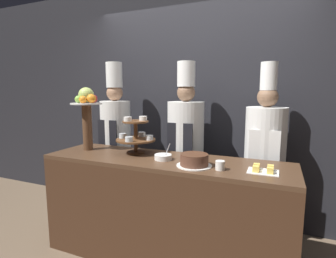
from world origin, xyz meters
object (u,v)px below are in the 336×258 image
at_px(chef_center_right, 265,151).
at_px(chef_center_left, 185,141).
at_px(cake_square_tray, 263,170).
at_px(chef_left, 116,134).
at_px(cup_white, 220,165).
at_px(serving_bowl_near, 163,157).
at_px(tiered_stand, 136,135).
at_px(cake_round, 194,160).
at_px(fruit_pedestal, 87,109).

bearing_deg(chef_center_right, chef_center_left, -180.00).
height_order(cake_square_tray, chef_left, chef_left).
distance_m(cup_white, serving_bowl_near, 0.53).
bearing_deg(tiered_stand, cake_square_tray, -7.50).
bearing_deg(chef_center_right, cake_square_tray, -88.21).
distance_m(cake_round, chef_center_right, 0.85).
height_order(chef_left, chef_center_left, chef_left).
bearing_deg(chef_center_right, cup_white, -111.35).
xyz_separation_m(tiered_stand, cake_round, (0.64, -0.20, -0.13)).
xyz_separation_m(cake_square_tray, chef_left, (-1.71, 0.65, 0.05)).
distance_m(tiered_stand, fruit_pedestal, 0.59).
bearing_deg(fruit_pedestal, cake_round, -8.02).
bearing_deg(serving_bowl_near, fruit_pedestal, 174.73).
xyz_separation_m(cake_round, chef_center_left, (-0.32, 0.70, 0.01)).
relative_size(tiered_stand, cup_white, 5.27).
bearing_deg(cake_square_tray, chef_center_left, 141.89).
bearing_deg(chef_left, chef_center_right, -0.00).
xyz_separation_m(fruit_pedestal, chef_center_left, (0.85, 0.53, -0.36)).
relative_size(fruit_pedestal, serving_bowl_near, 4.17).
bearing_deg(serving_bowl_near, chef_left, 145.65).
bearing_deg(serving_bowl_near, tiered_stand, 161.04).
height_order(cake_round, cup_white, cake_round).
relative_size(serving_bowl_near, chef_center_left, 0.08).
bearing_deg(tiered_stand, cup_white, -14.58).
height_order(chef_center_left, chef_center_right, chef_center_left).
bearing_deg(cake_round, fruit_pedestal, 171.98).
relative_size(fruit_pedestal, chef_center_right, 0.35).
bearing_deg(cake_square_tray, chef_left, 159.22).
relative_size(tiered_stand, cake_round, 1.33).
bearing_deg(serving_bowl_near, cake_square_tray, -2.58).
xyz_separation_m(cake_round, cup_white, (0.21, -0.02, -0.01)).
relative_size(chef_left, chef_center_left, 1.01).
xyz_separation_m(cup_white, chef_center_right, (0.28, 0.72, -0.02)).
bearing_deg(cup_white, serving_bowl_near, 168.36).
distance_m(cake_round, chef_center_left, 0.77).
height_order(tiered_stand, chef_center_left, chef_center_left).
height_order(cup_white, chef_left, chef_left).
distance_m(tiered_stand, chef_left, 0.76).
distance_m(cake_round, chef_left, 1.39).
distance_m(cake_square_tray, serving_bowl_near, 0.82).
bearing_deg(cake_square_tray, cup_white, -167.08).
xyz_separation_m(tiered_stand, cup_white, (0.85, -0.22, -0.14)).
bearing_deg(cake_round, cake_square_tray, 5.42).
distance_m(cake_square_tray, chef_center_left, 1.05).
xyz_separation_m(cake_round, chef_left, (-1.20, 0.70, 0.02)).
distance_m(fruit_pedestal, chef_center_left, 1.07).
bearing_deg(chef_center_left, chef_left, 180.00).
xyz_separation_m(fruit_pedestal, serving_bowl_near, (0.87, -0.08, -0.39)).
xyz_separation_m(cake_round, serving_bowl_near, (-0.31, 0.09, -0.02)).
xyz_separation_m(tiered_stand, chef_left, (-0.56, 0.50, -0.10)).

